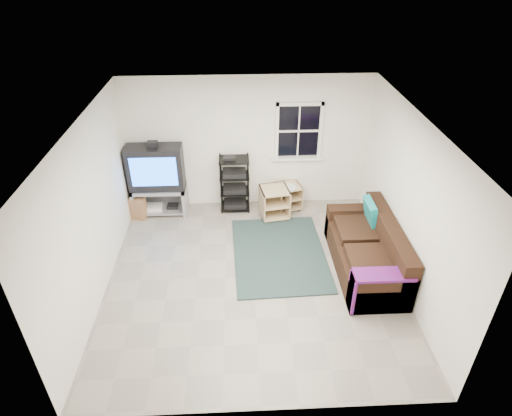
{
  "coord_description": "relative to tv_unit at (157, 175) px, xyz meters",
  "views": [
    {
      "loc": [
        -0.2,
        -5.2,
        4.62
      ],
      "look_at": [
        0.06,
        0.4,
        1.06
      ],
      "focal_mm": 30.0,
      "sensor_mm": 36.0,
      "label": 1
    }
  ],
  "objects": [
    {
      "name": "av_rack",
      "position": [
        1.46,
        0.05,
        -0.33
      ],
      "size": [
        0.57,
        0.41,
        1.13
      ],
      "color": "black",
      "rests_on": "ground"
    },
    {
      "name": "paper_bag",
      "position": [
        -0.41,
        -0.2,
        -0.61
      ],
      "size": [
        0.35,
        0.28,
        0.43
      ],
      "primitive_type": "cube",
      "rotation": [
        0.0,
        0.0,
        -0.3
      ],
      "color": "#A07048",
      "rests_on": "ground"
    },
    {
      "name": "room",
      "position": [
        2.69,
        0.25,
        0.65
      ],
      "size": [
        4.6,
        4.62,
        4.6
      ],
      "color": "gray",
      "rests_on": "ground"
    },
    {
      "name": "side_table_left",
      "position": [
        2.21,
        -0.23,
        -0.5
      ],
      "size": [
        0.59,
        0.59,
        0.61
      ],
      "rotation": [
        0.0,
        0.0,
        0.16
      ],
      "color": "tan",
      "rests_on": "ground"
    },
    {
      "name": "sofa",
      "position": [
        3.59,
        -1.9,
        -0.49
      ],
      "size": [
        0.92,
        2.07,
        0.95
      ],
      "color": "black",
      "rests_on": "ground"
    },
    {
      "name": "tv_unit",
      "position": [
        0.0,
        0.0,
        0.0
      ],
      "size": [
        1.02,
        0.51,
        1.5
      ],
      "color": "#95959C",
      "rests_on": "ground"
    },
    {
      "name": "side_table_right",
      "position": [
        2.51,
        0.05,
        -0.53
      ],
      "size": [
        0.56,
        0.56,
        0.53
      ],
      "rotation": [
        0.0,
        0.0,
        0.25
      ],
      "color": "tan",
      "rests_on": "ground"
    },
    {
      "name": "shag_rug",
      "position": [
        2.21,
        -1.46,
        -0.81
      ],
      "size": [
        1.62,
        2.18,
        0.03
      ],
      "primitive_type": "cube",
      "rotation": [
        0.0,
        0.0,
        0.04
      ],
      "color": "#2F2014",
      "rests_on": "ground"
    }
  ]
}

